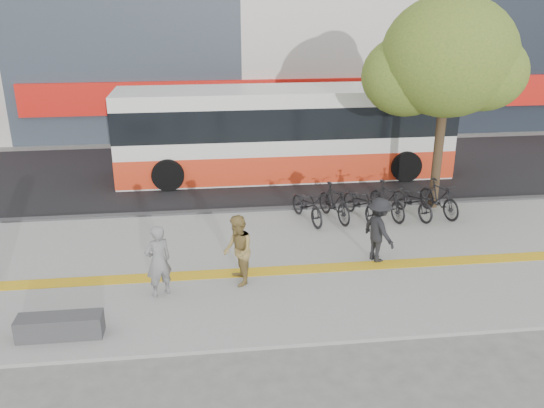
{
  "coord_description": "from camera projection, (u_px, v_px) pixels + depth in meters",
  "views": [
    {
      "loc": [
        0.32,
        -10.88,
        6.31
      ],
      "look_at": [
        1.88,
        2.0,
        1.41
      ],
      "focal_mm": 37.26,
      "sensor_mm": 36.0,
      "label": 1
    }
  ],
  "objects": [
    {
      "name": "curb",
      "position": [
        198.0,
        213.0,
        16.92
      ],
      "size": [
        40.0,
        0.25,
        0.14
      ],
      "primitive_type": "cube",
      "color": "#393A3C",
      "rests_on": "ground"
    },
    {
      "name": "pedestrian_tan",
      "position": [
        238.0,
        251.0,
        12.57
      ],
      "size": [
        0.71,
        0.86,
        1.63
      ],
      "primitive_type": "imported",
      "rotation": [
        0.0,
        0.0,
        -1.44
      ],
      "color": "olive",
      "rests_on": "sidewalk"
    },
    {
      "name": "tactile_strip",
      "position": [
        198.0,
        275.0,
        13.2
      ],
      "size": [
        40.0,
        0.45,
        0.01
      ],
      "primitive_type": "cube",
      "color": "gold",
      "rests_on": "sidewalk"
    },
    {
      "name": "ground",
      "position": [
        198.0,
        300.0,
        12.3
      ],
      "size": [
        120.0,
        120.0,
        0.0
      ],
      "primitive_type": "plane",
      "color": "#5F5F5A",
      "rests_on": "ground"
    },
    {
      "name": "bench",
      "position": [
        60.0,
        326.0,
        10.79
      ],
      "size": [
        1.6,
        0.45,
        0.45
      ],
      "primitive_type": "cube",
      "color": "#393A3C",
      "rests_on": "sidewalk"
    },
    {
      "name": "bicycle_row",
      "position": [
        373.0,
        202.0,
        16.38
      ],
      "size": [
        5.01,
        1.93,
        1.06
      ],
      "color": "black",
      "rests_on": "sidewalk"
    },
    {
      "name": "bus",
      "position": [
        285.0,
        135.0,
        20.0
      ],
      "size": [
        11.71,
        2.78,
        3.12
      ],
      "color": "silver",
      "rests_on": "street"
    },
    {
      "name": "seated_woman",
      "position": [
        158.0,
        261.0,
        12.08
      ],
      "size": [
        0.71,
        0.63,
        1.63
      ],
      "primitive_type": "imported",
      "rotation": [
        0.0,
        0.0,
        3.66
      ],
      "color": "black",
      "rests_on": "sidewalk"
    },
    {
      "name": "sidewalk",
      "position": [
        198.0,
        267.0,
        13.68
      ],
      "size": [
        40.0,
        7.0,
        0.08
      ],
      "primitive_type": "cube",
      "color": "slate",
      "rests_on": "ground"
    },
    {
      "name": "street",
      "position": [
        198.0,
        174.0,
        20.65
      ],
      "size": [
        40.0,
        8.0,
        0.06
      ],
      "primitive_type": "cube",
      "color": "black",
      "rests_on": "ground"
    },
    {
      "name": "pedestrian_dark",
      "position": [
        379.0,
        230.0,
        13.67
      ],
      "size": [
        0.93,
        1.19,
        1.62
      ],
      "primitive_type": "imported",
      "rotation": [
        0.0,
        0.0,
        1.93
      ],
      "color": "black",
      "rests_on": "sidewalk"
    },
    {
      "name": "street_tree",
      "position": [
        446.0,
        59.0,
        15.99
      ],
      "size": [
        4.4,
        3.8,
        6.31
      ],
      "color": "#352518",
      "rests_on": "sidewalk"
    }
  ]
}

